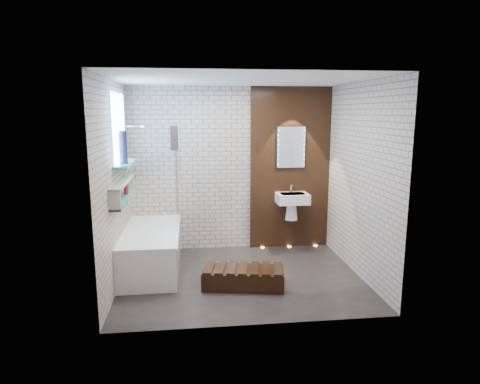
{
  "coord_description": "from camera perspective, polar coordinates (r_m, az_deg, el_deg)",
  "views": [
    {
      "loc": [
        -0.65,
        -5.33,
        2.21
      ],
      "look_at": [
        0.0,
        0.15,
        1.15
      ],
      "focal_mm": 31.42,
      "sensor_mm": 36.0,
      "label": 1
    }
  ],
  "objects": [
    {
      "name": "room_shell",
      "position": [
        5.45,
        0.19,
        1.25
      ],
      "size": [
        3.24,
        3.2,
        2.6
      ],
      "color": "#B3A08E",
      "rests_on": "ground"
    },
    {
      "name": "bath_screen",
      "position": [
        6.3,
        -8.69,
        2.25
      ],
      "size": [
        0.01,
        0.78,
        1.4
      ],
      "primitive_type": "cube",
      "color": "white",
      "rests_on": "bathtub"
    },
    {
      "name": "walnut_step",
      "position": [
        5.49,
        0.47,
        -11.58
      ],
      "size": [
        1.09,
        0.64,
        0.23
      ],
      "primitive_type": "cube",
      "rotation": [
        0.0,
        0.0,
        -0.18
      ],
      "color": "black",
      "rests_on": "ground"
    },
    {
      "name": "walnut_panel",
      "position": [
        6.85,
        6.81,
        3.16
      ],
      "size": [
        1.3,
        0.06,
        2.6
      ],
      "primitive_type": "cube",
      "color": "black",
      "rests_on": "ground"
    },
    {
      "name": "floor_uplights",
      "position": [
        7.08,
        6.71,
        -7.36
      ],
      "size": [
        0.96,
        0.06,
        0.01
      ],
      "color": "#FFD899",
      "rests_on": "ground"
    },
    {
      "name": "shower_head",
      "position": [
        6.32,
        -12.81,
        8.7
      ],
      "size": [
        0.18,
        0.18,
        0.02
      ],
      "primitive_type": "cylinder",
      "color": "silver",
      "rests_on": "room_shell"
    },
    {
      "name": "ground",
      "position": [
        5.81,
        0.18,
        -11.49
      ],
      "size": [
        3.2,
        3.2,
        0.0
      ],
      "primitive_type": "plane",
      "color": "black",
      "rests_on": "ground"
    },
    {
      "name": "display_niche",
      "position": [
        5.64,
        -15.62,
        0.15
      ],
      "size": [
        0.14,
        1.3,
        0.26
      ],
      "color": "teal",
      "rests_on": "room_shell"
    },
    {
      "name": "bathtub",
      "position": [
        6.12,
        -11.91,
        -7.65
      ],
      "size": [
        0.79,
        1.74,
        0.7
      ],
      "color": "white",
      "rests_on": "ground"
    },
    {
      "name": "niche_bottles",
      "position": [
        5.6,
        -15.69,
        -0.26
      ],
      "size": [
        0.06,
        0.84,
        0.15
      ],
      "color": "maroon",
      "rests_on": "display_niche"
    },
    {
      "name": "washbasin",
      "position": [
        6.76,
        7.1,
        -1.36
      ],
      "size": [
        0.5,
        0.36,
        0.58
      ],
      "color": "white",
      "rests_on": "walnut_panel"
    },
    {
      "name": "led_mirror",
      "position": [
        6.78,
        6.95,
        6.05
      ],
      "size": [
        0.5,
        0.02,
        0.7
      ],
      "color": "black",
      "rests_on": "walnut_panel"
    },
    {
      "name": "towel",
      "position": [
        5.98,
        -8.93,
        7.28
      ],
      "size": [
        0.1,
        0.25,
        0.33
      ],
      "primitive_type": "cube",
      "color": "black",
      "rests_on": "bath_screen"
    },
    {
      "name": "sill_vases",
      "position": [
        5.58,
        -15.59,
        5.85
      ],
      "size": [
        0.1,
        0.1,
        0.42
      ],
      "color": "#141D39",
      "rests_on": "clerestory_window"
    },
    {
      "name": "clerestory_window",
      "position": [
        5.77,
        -16.06,
        7.38
      ],
      "size": [
        0.18,
        1.0,
        0.94
      ],
      "color": "#7FADE0",
      "rests_on": "room_shell"
    }
  ]
}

